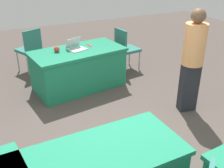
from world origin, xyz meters
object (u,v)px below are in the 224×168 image
(chair_tucked_right, at_px, (125,47))
(chair_aisle, at_px, (30,47))
(yarn_ball, at_px, (57,49))
(scissors_red, at_px, (89,45))
(laptop_silver, at_px, (77,47))
(table_foreground, at_px, (79,69))
(person_attendee_standing, at_px, (193,57))

(chair_tucked_right, xyz_separation_m, chair_aisle, (1.90, -0.80, 0.02))
(yarn_ball, xyz_separation_m, scissors_red, (-0.67, -0.10, -0.05))
(chair_aisle, height_order, laptop_silver, laptop_silver)
(chair_tucked_right, height_order, chair_aisle, chair_aisle)
(table_foreground, bearing_deg, chair_aisle, -60.32)
(chair_tucked_right, distance_m, laptop_silver, 1.31)
(yarn_ball, bearing_deg, chair_tucked_right, -168.32)
(table_foreground, height_order, scissors_red, scissors_red)
(person_attendee_standing, xyz_separation_m, scissors_red, (1.06, -1.74, -0.17))
(person_attendee_standing, relative_size, scissors_red, 9.41)
(chair_aisle, distance_m, scissors_red, 1.43)
(table_foreground, distance_m, scissors_red, 0.51)
(person_attendee_standing, bearing_deg, table_foreground, 143.40)
(chair_tucked_right, bearing_deg, chair_aisle, -120.11)
(laptop_silver, relative_size, yarn_ball, 3.67)
(chair_tucked_right, xyz_separation_m, scissors_red, (0.93, 0.23, 0.23))
(yarn_ball, bearing_deg, scissors_red, -171.54)
(person_attendee_standing, height_order, scissors_red, person_attendee_standing)
(table_foreground, xyz_separation_m, scissors_red, (-0.29, -0.16, 0.39))
(table_foreground, relative_size, person_attendee_standing, 1.08)
(chair_tucked_right, bearing_deg, person_attendee_standing, -3.49)
(chair_aisle, height_order, person_attendee_standing, person_attendee_standing)
(chair_aisle, xyz_separation_m, laptop_silver, (-0.67, 1.15, 0.25))
(table_foreground, height_order, laptop_silver, laptop_silver)
(scissors_red, bearing_deg, laptop_silver, -65.11)
(chair_aisle, xyz_separation_m, person_attendee_standing, (-2.04, 2.77, 0.38))
(chair_aisle, bearing_deg, scissors_red, -70.47)
(chair_tucked_right, bearing_deg, laptop_silver, -81.42)
(table_foreground, bearing_deg, yarn_ball, -8.32)
(table_foreground, height_order, chair_aisle, chair_aisle)
(scissors_red, bearing_deg, yarn_ball, -78.41)
(person_attendee_standing, xyz_separation_m, laptop_silver, (1.36, -1.62, -0.14))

